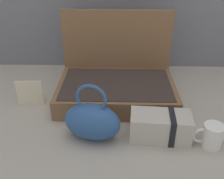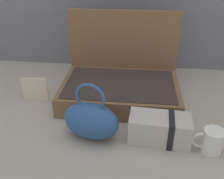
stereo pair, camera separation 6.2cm
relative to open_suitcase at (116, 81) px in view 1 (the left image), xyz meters
name	(u,v)px [view 1 (the left image)]	position (x,y,z in m)	size (l,w,h in m)	color
ground_plane	(108,124)	(-0.03, -0.22, -0.07)	(6.00, 6.00, 0.00)	#9E9384
open_suitcase	(116,81)	(0.00, 0.00, 0.00)	(0.51, 0.35, 0.36)	brown
teal_pouch_handbag	(92,121)	(-0.08, -0.30, 0.00)	(0.22, 0.15, 0.22)	#284C7F
cream_toiletry_bag	(161,126)	(0.16, -0.29, -0.03)	(0.22, 0.12, 0.10)	#B2A899
coffee_mug	(212,136)	(0.33, -0.33, -0.03)	(0.10, 0.07, 0.09)	silver
info_card_left	(30,93)	(-0.37, -0.08, -0.02)	(0.11, 0.01, 0.11)	beige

